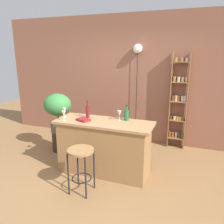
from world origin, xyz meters
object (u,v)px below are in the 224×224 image
Objects in this scene: spice_shelf at (179,102)px; potted_plant at (58,108)px; plant_stool at (60,141)px; bar_stool at (81,160)px; bottle_soda_blue at (88,111)px; cookbook at (83,120)px; wine_glass_center at (119,114)px; wine_glass_right at (64,114)px; pendant_globe_light at (138,50)px; wine_glass_left at (64,111)px; bottle_wine_red at (126,115)px.

potted_plant is at bearing -155.16° from spice_shelf.
plant_stool is at bearing 0.00° from potted_plant.
spice_shelf reaches higher than bar_stool.
bottle_soda_blue is 1.42× the size of cookbook.
wine_glass_right is at bearing -158.61° from wine_glass_center.
potted_plant reaches higher than wine_glass_center.
pendant_globe_light is at bearing 93.16° from wine_glass_center.
bottle_wine_red is at bearing 10.38° from wine_glass_left.
bottle_soda_blue reaches higher than cookbook.
wine_glass_center is 0.60m from cookbook.
bottle_wine_red is at bearing 21.78° from wine_glass_right.
plant_stool is 0.19× the size of pendant_globe_light.
wine_glass_left is at bearing -45.67° from potted_plant.
potted_plant is 2.64× the size of bottle_soda_blue.
bottle_soda_blue is 1.82× the size of wine_glass_right.
wine_glass_right is at bearing -60.34° from wine_glass_left.
plant_stool is at bearing 134.81° from bar_stool.
plant_stool is 1.65× the size of bottle_wine_red.
plant_stool is 1.99× the size of cookbook.
spice_shelf reaches higher than potted_plant.
spice_shelf reaches higher than wine_glass_right.
wine_glass_left is (-1.06, -0.19, 0.02)m from bottle_wine_red.
bottle_wine_red reaches higher than bar_stool.
bar_stool is at bearing -115.95° from bottle_wine_red.
wine_glass_center is (1.41, -0.32, 0.81)m from plant_stool.
wine_glass_left is (0.46, -0.47, 0.10)m from potted_plant.
bottle_wine_red is 1.08m from wine_glass_left.
bar_stool is 0.95m from bottle_soda_blue.
wine_glass_right is (-0.54, 0.46, 0.51)m from bar_stool.
bottle_soda_blue is 0.14× the size of pendant_globe_light.
bottle_wine_red is (1.52, -0.27, 0.08)m from potted_plant.
bar_stool is 2.48m from spice_shelf.
wine_glass_left reaches higher than plant_stool.
wine_glass_right reaches higher than bar_stool.
potted_plant is 1.54m from bottle_wine_red.
bar_stool is 0.31× the size of pendant_globe_light.
pendant_globe_light is at bearing 38.82° from plant_stool.
bottle_soda_blue is at bearing -108.81° from pendant_globe_light.
spice_shelf is 1.37m from pendant_globe_light.
bottle_wine_red is 0.72m from cookbook.
wine_glass_center is (0.56, 0.03, 0.00)m from bottle_soda_blue.
plant_stool is 1.25m from cookbook.
bottle_soda_blue is at bearing 46.39° from wine_glass_right.
cookbook reaches higher than plant_stool.
pendant_globe_light reaches higher than spice_shelf.
potted_plant is 4.80× the size of wine_glass_center.
potted_plant reaches higher than bar_stool.
wine_glass_center is at bearing -12.84° from potted_plant.
potted_plant is 0.87m from wine_glass_right.
bottle_soda_blue is at bearing 116.04° from cookbook.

